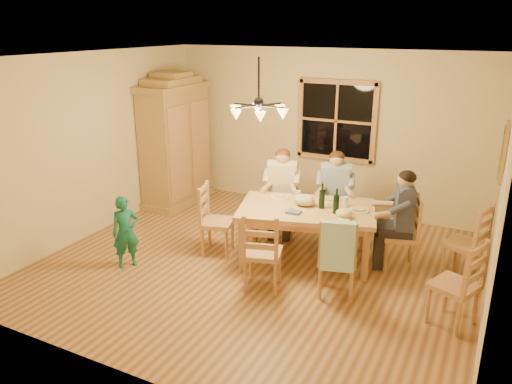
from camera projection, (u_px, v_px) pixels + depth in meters
The scene contains 33 objects.
floor at pixel (258, 265), 6.68m from camera, with size 5.50×5.50×0.00m, color brown.
ceiling at pixel (259, 57), 5.81m from camera, with size 5.50×5.00×0.02m, color white.
wall_back at pixel (325, 131), 8.36m from camera, with size 5.50×0.02×2.70m, color beige.
wall_left at pixel (93, 145), 7.41m from camera, with size 0.02×5.00×2.70m, color beige.
wall_right at pixel (500, 201), 5.07m from camera, with size 0.02×5.00×2.70m, color beige.
window at pixel (336, 121), 8.18m from camera, with size 1.30×0.06×1.30m.
painting at pixel (504, 151), 6.02m from camera, with size 0.06×0.78×0.64m.
chandelier at pixel (259, 110), 6.01m from camera, with size 0.77×0.68×0.71m.
armoire at pixel (176, 145), 8.72m from camera, with size 0.66×1.40×2.30m.
dining_table at pixel (306, 215), 6.62m from camera, with size 2.00×1.53×0.76m.
chair_far_left at pixel (282, 215), 7.59m from camera, with size 0.54×0.53×0.99m.
chair_far_right at pixel (334, 218), 7.45m from camera, with size 0.54×0.53×0.99m.
chair_near_left at pixel (263, 264), 6.04m from camera, with size 0.54×0.53×0.99m.
chair_near_right at pixel (336, 270), 5.88m from camera, with size 0.54×0.53×0.99m.
chair_end_left at pixel (218, 232), 6.95m from camera, with size 0.53×0.54×0.99m.
chair_end_right at pixel (399, 246), 6.52m from camera, with size 0.53×0.54×0.99m.
adult_woman at pixel (282, 181), 7.42m from camera, with size 0.48×0.51×0.87m.
adult_plaid_man at pixel (335, 184), 7.28m from camera, with size 0.48×0.51×0.87m.
adult_slate_man at pixel (403, 208), 6.35m from camera, with size 0.51×0.48×0.87m.
towel at pixel (338, 246), 5.58m from camera, with size 0.38×0.10×0.58m, color #AED9EC.
wine_bottle_a at pixel (322, 196), 6.52m from camera, with size 0.08×0.08×0.33m, color black.
wine_bottle_b at pixel (336, 201), 6.34m from camera, with size 0.08×0.08×0.33m, color black.
plate_woman at pixel (280, 197), 6.97m from camera, with size 0.26×0.26×0.02m, color white.
plate_plaid at pixel (329, 200), 6.83m from camera, with size 0.26×0.26×0.02m, color white.
plate_slate at pixel (358, 210), 6.46m from camera, with size 0.26×0.26×0.02m, color white.
wine_glass_a at pixel (298, 196), 6.83m from camera, with size 0.06×0.06×0.14m, color silver.
wine_glass_b at pixel (345, 202), 6.59m from camera, with size 0.06×0.06×0.14m, color silver.
cap at pixel (344, 213), 6.23m from camera, with size 0.20×0.20×0.11m, color beige.
napkin at pixel (294, 212), 6.39m from camera, with size 0.18×0.14×0.03m, color #4A5E89.
cloth_bundle at pixel (304, 200), 6.63m from camera, with size 0.28×0.22×0.15m, color tan.
child at pixel (126, 232), 6.50m from camera, with size 0.35×0.23×0.97m, color #17695F.
chair_spare_front at pixel (453, 298), 5.29m from camera, with size 0.56×0.57×0.99m.
chair_spare_back at pixel (463, 255), 6.27m from camera, with size 0.54×0.55×0.99m.
Camera 1 is at (2.67, -5.38, 3.07)m, focal length 35.00 mm.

